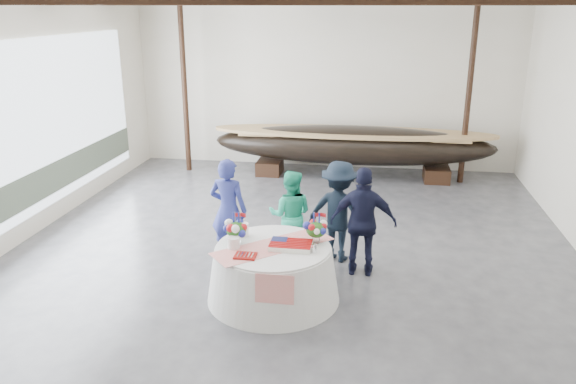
# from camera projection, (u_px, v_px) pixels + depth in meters

# --- Properties ---
(floor) EXTENTS (10.00, 12.00, 0.01)m
(floor) POSITION_uv_depth(u_px,v_px,m) (291.00, 256.00, 9.78)
(floor) COLOR #3D3D42
(floor) RESTS_ON ground
(wall_back) EXTENTS (10.00, 0.02, 4.50)m
(wall_back) POSITION_uv_depth(u_px,v_px,m) (325.00, 82.00, 14.70)
(wall_back) COLOR silver
(wall_back) RESTS_ON ground
(wall_front) EXTENTS (10.00, 0.02, 4.50)m
(wall_front) POSITION_uv_depth(u_px,v_px,m) (145.00, 331.00, 3.45)
(wall_front) COLOR silver
(wall_front) RESTS_ON ground
(wall_left) EXTENTS (0.02, 12.00, 4.50)m
(wall_left) POSITION_uv_depth(u_px,v_px,m) (9.00, 120.00, 9.80)
(wall_left) COLOR silver
(wall_left) RESTS_ON ground
(pavilion_structure) EXTENTS (9.80, 11.76, 4.50)m
(pavilion_structure) POSITION_uv_depth(u_px,v_px,m) (299.00, 15.00, 9.31)
(pavilion_structure) COLOR black
(pavilion_structure) RESTS_ON ground
(open_bay) EXTENTS (0.03, 7.00, 3.20)m
(open_bay) POSITION_uv_depth(u_px,v_px,m) (47.00, 132.00, 10.87)
(open_bay) COLOR silver
(open_bay) RESTS_ON ground
(longboat_display) EXTENTS (7.04, 1.41, 1.32)m
(longboat_display) POSITION_uv_depth(u_px,v_px,m) (352.00, 145.00, 14.06)
(longboat_display) COLOR black
(longboat_display) RESTS_ON ground
(banquet_table) EXTENTS (1.96, 1.96, 0.84)m
(banquet_table) POSITION_uv_depth(u_px,v_px,m) (273.00, 272.00, 8.26)
(banquet_table) COLOR silver
(banquet_table) RESTS_ON ground
(tabletop_items) EXTENTS (1.72, 1.61, 0.40)m
(tabletop_items) POSITION_uv_depth(u_px,v_px,m) (274.00, 234.00, 8.17)
(tabletop_items) COLOR red
(tabletop_items) RESTS_ON banquet_table
(guest_woman_blue) EXTENTS (0.71, 0.52, 1.79)m
(guest_woman_blue) POSITION_uv_depth(u_px,v_px,m) (228.00, 210.00, 9.42)
(guest_woman_blue) COLOR navy
(guest_woman_blue) RESTS_ON ground
(guest_woman_teal) EXTENTS (0.77, 0.60, 1.56)m
(guest_woman_teal) POSITION_uv_depth(u_px,v_px,m) (290.00, 215.00, 9.52)
(guest_woman_teal) COLOR #22B388
(guest_woman_teal) RESTS_ON ground
(guest_man_left) EXTENTS (1.26, 0.95, 1.74)m
(guest_man_left) POSITION_uv_depth(u_px,v_px,m) (339.00, 211.00, 9.42)
(guest_man_left) COLOR black
(guest_man_left) RESTS_ON ground
(guest_man_right) EXTENTS (1.06, 0.46, 1.79)m
(guest_man_right) POSITION_uv_depth(u_px,v_px,m) (363.00, 222.00, 8.89)
(guest_man_right) COLOR black
(guest_man_right) RESTS_ON ground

